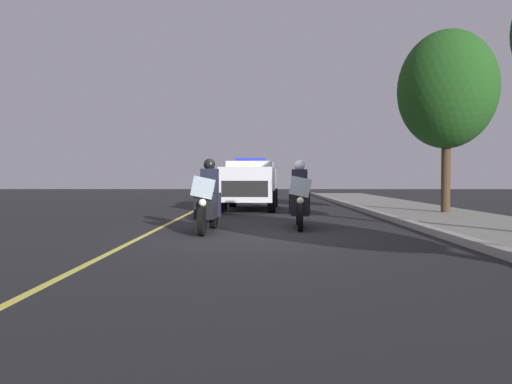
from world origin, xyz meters
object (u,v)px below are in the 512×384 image
police_motorcycle_lead_right (300,200)px  police_suv (251,183)px  police_motorcycle_lead_left (208,202)px  tree_far_back (447,90)px

police_motorcycle_lead_right → police_suv: size_ratio=0.43×
police_motorcycle_lead_left → police_suv: size_ratio=0.43×
police_motorcycle_lead_right → tree_far_back: tree_far_back is taller
police_suv → tree_far_back: 7.84m
police_motorcycle_lead_left → police_motorcycle_lead_right: 2.39m
police_motorcycle_lead_left → police_suv: police_suv is taller
police_motorcycle_lead_left → police_suv: (-7.54, 0.82, 0.37)m
police_motorcycle_lead_left → tree_far_back: size_ratio=0.35×
police_suv → tree_far_back: tree_far_back is taller
police_motorcycle_lead_left → police_motorcycle_lead_right: same height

